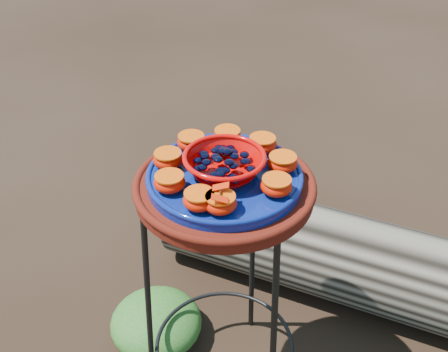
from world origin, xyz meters
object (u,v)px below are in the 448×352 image
at_px(cobalt_plate, 224,178).
at_px(plant_stand, 224,296).
at_px(driftwood_log, 401,274).
at_px(red_bowl, 224,165).
at_px(terracotta_saucer, 224,188).

bearing_deg(cobalt_plate, plant_stand, 0.00).
bearing_deg(driftwood_log, red_bowl, -130.62).
xyz_separation_m(plant_stand, cobalt_plate, (0.00, 0.00, 0.40)).
bearing_deg(red_bowl, terracotta_saucer, 0.00).
relative_size(plant_stand, driftwood_log, 0.42).
distance_m(plant_stand, red_bowl, 0.43).
bearing_deg(red_bowl, cobalt_plate, 0.00).
height_order(plant_stand, driftwood_log, plant_stand).
bearing_deg(cobalt_plate, terracotta_saucer, 0.00).
bearing_deg(driftwood_log, cobalt_plate, -130.62).
distance_m(plant_stand, terracotta_saucer, 0.37).
bearing_deg(plant_stand, terracotta_saucer, 0.00).
distance_m(plant_stand, driftwood_log, 0.68).
relative_size(terracotta_saucer, driftwood_log, 0.25).
bearing_deg(driftwood_log, plant_stand, -130.62).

